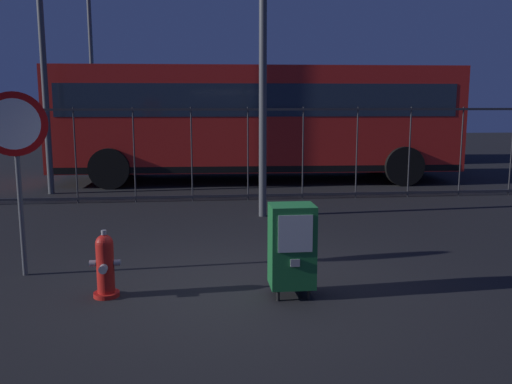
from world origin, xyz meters
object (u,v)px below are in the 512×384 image
Objects in this scene: bus_near at (256,117)px; street_light_near_right at (263,7)px; fire_hydrant at (105,266)px; street_light_near_left at (90,21)px; newspaper_box_primary at (292,246)px; stop_sign at (16,145)px; bus_far at (298,113)px.

bus_near is 5.15m from street_light_near_right.
fire_hydrant is 14.76m from street_light_near_left.
street_light_near_left is at bearing 137.65° from bus_near.
stop_sign is (-3.14, 1.06, 1.03)m from newspaper_box_primary.
stop_sign is 0.35× the size of street_light_near_right.
street_light_near_right is (2.21, 4.06, 3.40)m from fire_hydrant.
newspaper_box_primary is 13.87m from bus_far.
street_light_near_right is at bearing 87.40° from newspaper_box_primary.
street_light_near_right is at bearing -92.43° from bus_near.
stop_sign reaches higher than fire_hydrant.
fire_hydrant is at bearing 174.44° from newspaper_box_primary.
stop_sign is 8.74m from bus_near.
newspaper_box_primary is at bearing -97.32° from bus_far.
bus_far is 7.79m from street_light_near_left.
stop_sign is at bearing -111.11° from bus_far.
newspaper_box_primary is at bearing -72.00° from street_light_near_left.
bus_near reaches higher than newspaper_box_primary.
newspaper_box_primary is at bearing -18.73° from stop_sign.
bus_near is (3.71, 7.91, 0.11)m from stop_sign.
street_light_near_left is at bearing 179.77° from bus_far.
newspaper_box_primary reaches higher than fire_hydrant.
fire_hydrant is at bearing -79.59° from street_light_near_left.
fire_hydrant is 0.07× the size of bus_far.
newspaper_box_primary is 5.31m from street_light_near_right.
fire_hydrant is 9.25m from bus_near.
stop_sign is 13.44m from street_light_near_left.
street_light_near_left is 1.32× the size of street_light_near_right.
bus_far is 9.84m from street_light_near_right.
bus_far reaches higher than fire_hydrant.
street_light_near_left is (-5.14, 5.06, 3.10)m from bus_near.
bus_far is 1.66× the size of street_light_near_right.
street_light_near_left is at bearing 108.00° from newspaper_box_primary.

